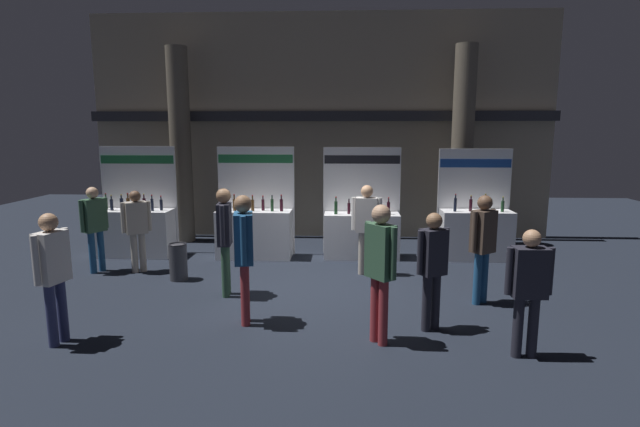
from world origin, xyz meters
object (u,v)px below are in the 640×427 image
exhibitor_booth_2 (362,230)px  visitor_8 (529,282)px  visitor_0 (244,246)px  visitor_1 (225,233)px  visitor_5 (380,262)px  trash_bin (178,262)px  visitor_7 (483,240)px  visitor_4 (366,222)px  visitor_9 (137,224)px  visitor_6 (94,222)px  exhibitor_booth_3 (475,230)px  exhibitor_booth_1 (255,229)px  visitor_3 (433,262)px  visitor_2 (53,267)px  exhibitor_booth_0 (136,228)px

exhibitor_booth_2 → visitor_8: 5.03m
visitor_0 → visitor_1: size_ratio=1.03×
visitor_0 → visitor_1: (-0.56, 1.16, -0.06)m
visitor_5 → visitor_8: bearing=41.2°
visitor_0 → visitor_1: 1.29m
trash_bin → visitor_5: bearing=-36.0°
visitor_0 → visitor_7: size_ratio=1.06×
visitor_4 → visitor_9: (-4.39, -0.06, -0.08)m
visitor_4 → visitor_6: visitor_4 is taller
visitor_0 → visitor_6: 4.14m
exhibitor_booth_2 → exhibitor_booth_3: size_ratio=1.01×
exhibitor_booth_1 → visitor_5: (2.39, -4.25, 0.47)m
exhibitor_booth_2 → visitor_1: size_ratio=1.31×
trash_bin → exhibitor_booth_1: bearing=57.1°
visitor_3 → visitor_5: (-0.74, -0.46, 0.12)m
visitor_4 → visitor_8: size_ratio=1.08×
visitor_5 → visitor_9: size_ratio=1.14×
visitor_2 → exhibitor_booth_1: bearing=171.8°
exhibitor_booth_2 → visitor_3: (0.83, -3.91, 0.38)m
exhibitor_booth_1 → visitor_5: 4.90m
trash_bin → visitor_4: bearing=8.5°
exhibitor_booth_0 → visitor_8: size_ratio=1.50×
exhibitor_booth_3 → visitor_5: exhibitor_booth_3 is taller
visitor_2 → visitor_6: 3.37m
visitor_4 → visitor_6: bearing=-172.9°
exhibitor_booth_3 → visitor_6: 7.71m
visitor_7 → visitor_8: bearing=54.3°
exhibitor_booth_3 → visitor_6: exhibitor_booth_3 is taller
visitor_6 → visitor_8: bearing=94.5°
visitor_3 → visitor_4: visitor_4 is taller
visitor_9 → exhibitor_booth_2: bearing=-13.5°
exhibitor_booth_3 → visitor_8: (-0.60, -4.67, 0.33)m
visitor_2 → visitor_9: size_ratio=1.08×
exhibitor_booth_0 → exhibitor_booth_3: 7.34m
exhibitor_booth_2 → visitor_1: (-2.33, -2.64, 0.48)m
exhibitor_booth_0 → exhibitor_booth_1: 2.62m
exhibitor_booth_3 → trash_bin: size_ratio=3.41×
exhibitor_booth_2 → visitor_4: (0.04, -1.31, 0.44)m
visitor_1 → visitor_5: 2.97m
exhibitor_booth_2 → visitor_1: bearing=-131.4°
visitor_4 → visitor_8: bearing=-56.1°
exhibitor_booth_2 → visitor_5: bearing=-88.9°
visitor_4 → visitor_7: 2.30m
exhibitor_booth_0 → visitor_1: 3.65m
trash_bin → visitor_7: 5.34m
visitor_6 → visitor_2: bearing=48.7°
visitor_8 → visitor_4: bearing=-64.3°
visitor_8 → visitor_5: bearing=-12.2°
exhibitor_booth_0 → trash_bin: bearing=-48.7°
visitor_2 → visitor_8: (5.87, -0.08, -0.08)m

